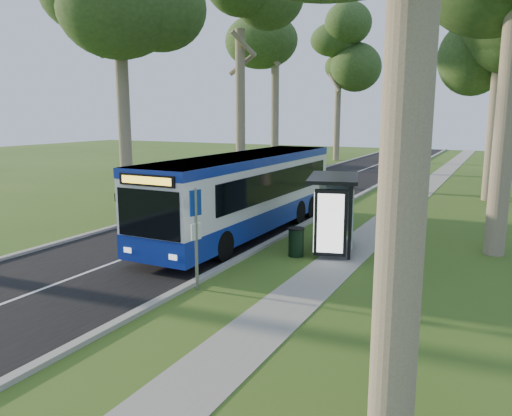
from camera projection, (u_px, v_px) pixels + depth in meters
The scene contains 16 objects.
ground at pixel (218, 272), 15.32m from camera, with size 120.00×120.00×0.00m, color #33591B.
road at pixel (260, 208), 25.64m from camera, with size 7.00×100.00×0.02m, color black.
kerb_east at pixel (325, 213), 24.07m from camera, with size 0.25×100.00×0.12m, color #9E9B93.
kerb_west at pixel (203, 202), 27.18m from camera, with size 0.25×100.00×0.12m, color #9E9B93.
centre_line at pixel (260, 208), 25.63m from camera, with size 0.12×100.00×0.01m, color white.
footpath at pixel (388, 220), 22.75m from camera, with size 1.50×100.00×0.02m, color gray.
bus at pixel (246, 194), 19.84m from camera, with size 2.59×12.05×3.19m.
bus_stop_sign at pixel (196, 228), 13.47m from camera, with size 0.14×0.39×2.82m.
bus_shelter at pixel (333, 200), 17.12m from camera, with size 2.42×3.40×2.64m.
litter_bin at pixel (296, 242), 16.93m from camera, with size 0.56×0.56×0.98m.
car_white at pixel (256, 170), 37.17m from camera, with size 1.61×4.00×1.36m, color silver.
car_silver at pixel (302, 157), 45.99m from camera, with size 1.82×5.22×1.72m, color #B2B6BB.
tree_west_c at pixel (240, 26), 33.14m from camera, with size 5.20×5.20×14.22m.
tree_west_d at pixel (275, 25), 42.48m from camera, with size 5.20×5.20×16.52m.
tree_west_e at pixel (339, 59), 50.50m from camera, with size 5.20×5.20×13.87m.
tree_east_c at pixel (504, 9), 26.19m from camera, with size 5.20×5.20×13.75m.
Camera 1 is at (7.69, -12.57, 4.76)m, focal length 35.00 mm.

